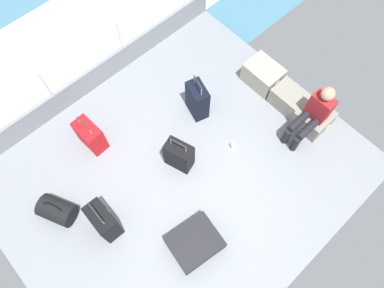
{
  "coord_description": "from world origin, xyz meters",
  "views": [
    {
      "loc": [
        1.52,
        -1.14,
        5.15
      ],
      "look_at": [
        -0.15,
        0.4,
        0.25
      ],
      "focal_mm": 33.31,
      "sensor_mm": 36.0,
      "label": 1
    }
  ],
  "objects": [
    {
      "name": "ground_plane",
      "position": [
        0.0,
        0.0,
        -0.03
      ],
      "size": [
        4.4,
        5.2,
        0.06
      ],
      "primitive_type": "cube",
      "color": "gray"
    },
    {
      "name": "gunwale_port",
      "position": [
        -2.17,
        0.0,
        0.23
      ],
      "size": [
        0.06,
        5.2,
        0.45
      ],
      "primitive_type": "cube",
      "color": "gray",
      "rests_on": "ground_plane"
    },
    {
      "name": "railing_port",
      "position": [
        -2.17,
        0.0,
        0.78
      ],
      "size": [
        0.04,
        4.2,
        1.02
      ],
      "color": "silver",
      "rests_on": "ground_plane"
    },
    {
      "name": "sea_wake",
      "position": [
        -3.6,
        0.0,
        -0.34
      ],
      "size": [
        12.0,
        12.0,
        0.01
      ],
      "color": "teal",
      "rests_on": "ground_plane"
    },
    {
      "name": "cargo_crate_0",
      "position": [
        -0.3,
        2.17,
        0.2
      ],
      "size": [
        0.63,
        0.46,
        0.39
      ],
      "color": "#9E9989",
      "rests_on": "ground_plane"
    },
    {
      "name": "cargo_crate_1",
      "position": [
        0.3,
        2.15,
        0.17
      ],
      "size": [
        0.59,
        0.41,
        0.34
      ],
      "color": "gray",
      "rests_on": "ground_plane"
    },
    {
      "name": "cargo_crate_2",
      "position": [
        0.81,
        2.15,
        0.17
      ],
      "size": [
        0.53,
        0.49,
        0.35
      ],
      "color": "gray",
      "rests_on": "ground_plane"
    },
    {
      "name": "passenger_seated",
      "position": [
        0.81,
        1.97,
        0.54
      ],
      "size": [
        0.34,
        0.66,
        1.05
      ],
      "color": "maroon",
      "rests_on": "ground_plane"
    },
    {
      "name": "suitcase_0",
      "position": [
        0.94,
        -0.55,
        0.11
      ],
      "size": [
        0.65,
        0.75,
        0.23
      ],
      "color": "black",
      "rests_on": "ground_plane"
    },
    {
      "name": "suitcase_1",
      "position": [
        -0.13,
        0.12,
        0.28
      ],
      "size": [
        0.46,
        0.35,
        0.73
      ],
      "color": "black",
      "rests_on": "ground_plane"
    },
    {
      "name": "suitcase_2",
      "position": [
        -0.09,
        -1.29,
        0.31
      ],
      "size": [
        0.46,
        0.27,
        0.78
      ],
      "color": "black",
      "rests_on": "ground_plane"
    },
    {
      "name": "suitcase_3",
      "position": [
        -1.3,
        -0.65,
        0.26
      ],
      "size": [
        0.46,
        0.28,
        0.67
      ],
      "color": "red",
      "rests_on": "ground_plane"
    },
    {
      "name": "suitcase_4",
      "position": [
        -0.63,
        0.96,
        0.32
      ],
      "size": [
        0.45,
        0.34,
        0.84
      ],
      "color": "black",
      "rests_on": "ground_plane"
    },
    {
      "name": "duffel_bag",
      "position": [
        -0.71,
        -1.69,
        0.17
      ],
      "size": [
        0.59,
        0.51,
        0.48
      ],
      "color": "black",
      "rests_on": "ground_plane"
    },
    {
      "name": "paper_cup",
      "position": [
        0.25,
        0.92,
        0.05
      ],
      "size": [
        0.08,
        0.08,
        0.1
      ],
      "primitive_type": "cylinder",
      "color": "white",
      "rests_on": "ground_plane"
    }
  ]
}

